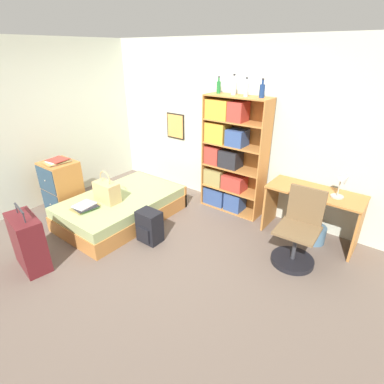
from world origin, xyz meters
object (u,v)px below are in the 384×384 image
(backpack, at_px, (149,227))
(bottle_clear, at_px, (246,89))
(bottle_green, at_px, (219,87))
(suitcase, at_px, (28,242))
(waste_bin, at_px, (315,234))
(bottle_blue, at_px, (262,90))
(magazine_pile_on_dresser, at_px, (57,161))
(handbag, at_px, (107,192))
(dresser, at_px, (62,188))
(desk, at_px, (313,205))
(bed, at_px, (123,207))
(bookcase, at_px, (228,157))
(desk_lamp, at_px, (344,181))
(book_stack_on_bed, at_px, (85,206))
(desk_chair, at_px, (297,240))
(bottle_brown, at_px, (234,87))

(backpack, bearing_deg, bottle_clear, 69.83)
(bottle_clear, bearing_deg, bottle_green, 174.17)
(suitcase, xyz_separation_m, waste_bin, (2.58, 2.62, -0.22))
(suitcase, distance_m, backpack, 1.47)
(backpack, relative_size, waste_bin, 1.65)
(bottle_green, bearing_deg, bottle_blue, -0.07)
(magazine_pile_on_dresser, xyz_separation_m, bottle_blue, (2.44, 1.75, 1.04))
(bottle_clear, bearing_deg, handbag, -131.76)
(backpack, bearing_deg, handbag, -177.34)
(bottle_clear, bearing_deg, dresser, -142.64)
(backpack, bearing_deg, dresser, -172.15)
(bottle_clear, relative_size, desk, 0.21)
(bed, height_order, backpack, backpack)
(magazine_pile_on_dresser, distance_m, bookcase, 2.62)
(bottle_green, height_order, bottle_blue, bottle_blue)
(handbag, distance_m, desk_lamp, 3.19)
(bed, distance_m, bottle_green, 2.33)
(book_stack_on_bed, xyz_separation_m, desk_chair, (2.63, 1.17, -0.11))
(magazine_pile_on_dresser, relative_size, backpack, 0.84)
(bottle_clear, height_order, bottle_blue, bottle_clear)
(bottle_blue, height_order, backpack, bottle_blue)
(bottle_brown, xyz_separation_m, bottle_clear, (0.23, -0.06, -0.01))
(bottle_green, bearing_deg, bottle_clear, -5.83)
(bed, xyz_separation_m, suitcase, (0.02, -1.44, 0.15))
(bottle_green, height_order, bottle_brown, bottle_brown)
(dresser, xyz_separation_m, bottle_brown, (2.01, 1.76, 1.50))
(magazine_pile_on_dresser, distance_m, bottle_blue, 3.18)
(bottle_green, distance_m, desk_lamp, 2.18)
(handbag, relative_size, bottle_green, 1.93)
(bed, xyz_separation_m, bottle_brown, (1.09, 1.34, 1.74))
(bookcase, height_order, waste_bin, bookcase)
(bottle_clear, height_order, desk, bottle_clear)
(suitcase, bearing_deg, handbag, 92.36)
(book_stack_on_bed, distance_m, bookcase, 2.26)
(dresser, distance_m, bottle_brown, 3.06)
(bed, xyz_separation_m, backpack, (0.78, -0.19, 0.04))
(magazine_pile_on_dresser, bearing_deg, desk_chair, 16.70)
(book_stack_on_bed, relative_size, backpack, 0.78)
(magazine_pile_on_dresser, bearing_deg, desk_lamp, 23.82)
(bookcase, xyz_separation_m, bottle_clear, (0.25, -0.03, 1.04))
(suitcase, relative_size, desk_lamp, 2.26)
(suitcase, bearing_deg, bottle_green, 73.56)
(book_stack_on_bed, distance_m, bottle_blue, 2.93)
(suitcase, relative_size, magazine_pile_on_dresser, 2.13)
(bed, distance_m, bookcase, 1.82)
(suitcase, relative_size, desk_chair, 0.86)
(book_stack_on_bed, bearing_deg, handbag, 77.30)
(bottle_brown, height_order, bottle_clear, bottle_brown)
(bottle_clear, height_order, waste_bin, bottle_clear)
(backpack, xyz_separation_m, waste_bin, (1.82, 1.36, -0.10))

